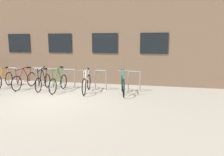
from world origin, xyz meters
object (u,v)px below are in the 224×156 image
(bicycle_maroon, at_px, (24,80))
(bicycle_orange, at_px, (4,79))
(bicycle_white, at_px, (87,83))
(bicycle_teal, at_px, (123,84))
(bicycle_green, at_px, (58,82))
(bicycle_black, at_px, (43,81))

(bicycle_maroon, height_order, bicycle_orange, bicycle_maroon)
(bicycle_white, relative_size, bicycle_orange, 1.08)
(bicycle_maroon, xyz_separation_m, bicycle_teal, (4.64, -0.12, 0.02))
(bicycle_white, distance_m, bicycle_green, 1.26)
(bicycle_teal, bearing_deg, bicycle_green, -178.16)
(bicycle_white, bearing_deg, bicycle_black, 178.65)
(bicycle_green, bearing_deg, bicycle_teal, 1.84)
(bicycle_maroon, xyz_separation_m, bicycle_green, (1.81, -0.21, 0.00))
(bicycle_maroon, height_order, bicycle_green, bicycle_green)
(bicycle_black, bearing_deg, bicycle_orange, 178.85)
(bicycle_green, height_order, bicycle_teal, bicycle_green)
(bicycle_green, bearing_deg, bicycle_black, 170.39)
(bicycle_green, bearing_deg, bicycle_maroon, 173.48)
(bicycle_orange, bearing_deg, bicycle_black, -1.15)
(bicycle_black, relative_size, bicycle_maroon, 0.91)
(bicycle_orange, xyz_separation_m, bicycle_teal, (5.74, -0.09, 0.03))
(bicycle_green, distance_m, bicycle_teal, 2.83)
(bicycle_black, distance_m, bicycle_maroon, 0.99)
(bicycle_orange, relative_size, bicycle_teal, 0.99)
(bicycle_black, relative_size, bicycle_green, 0.94)
(bicycle_maroon, relative_size, bicycle_orange, 1.07)
(bicycle_black, height_order, bicycle_teal, bicycle_black)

